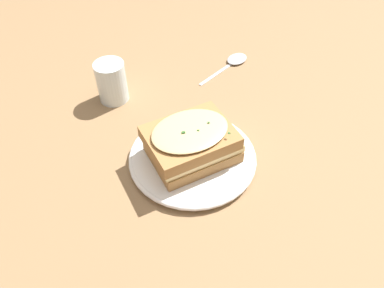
{
  "coord_description": "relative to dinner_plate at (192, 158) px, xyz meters",
  "views": [
    {
      "loc": [
        -0.31,
        0.34,
        0.54
      ],
      "look_at": [
        0.01,
        0.0,
        0.05
      ],
      "focal_mm": 35.0,
      "sensor_mm": 36.0,
      "label": 1
    }
  ],
  "objects": [
    {
      "name": "dinner_plate",
      "position": [
        0.0,
        0.0,
        0.0
      ],
      "size": [
        0.24,
        0.24,
        0.02
      ],
      "color": "white",
      "rests_on": "ground_plane"
    },
    {
      "name": "ground_plane",
      "position": [
        -0.01,
        -0.0,
        -0.01
      ],
      "size": [
        2.4,
        2.4,
        0.0
      ],
      "primitive_type": "plane",
      "color": "olive"
    },
    {
      "name": "spoon",
      "position": [
        0.15,
        -0.31,
        -0.0
      ],
      "size": [
        0.04,
        0.17,
        0.01
      ],
      "rotation": [
        0.0,
        0.0,
        3.15
      ],
      "color": "silver",
      "rests_on": "ground_plane"
    },
    {
      "name": "water_glass",
      "position": [
        0.25,
        -0.02,
        0.04
      ],
      "size": [
        0.06,
        0.06,
        0.09
      ],
      "primitive_type": "cylinder",
      "color": "silver",
      "rests_on": "ground_plane"
    },
    {
      "name": "sandwich",
      "position": [
        0.0,
        0.0,
        0.04
      ],
      "size": [
        0.16,
        0.19,
        0.08
      ],
      "rotation": [
        0.0,
        0.0,
        1.24
      ],
      "color": "#A37542",
      "rests_on": "dinner_plate"
    }
  ]
}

